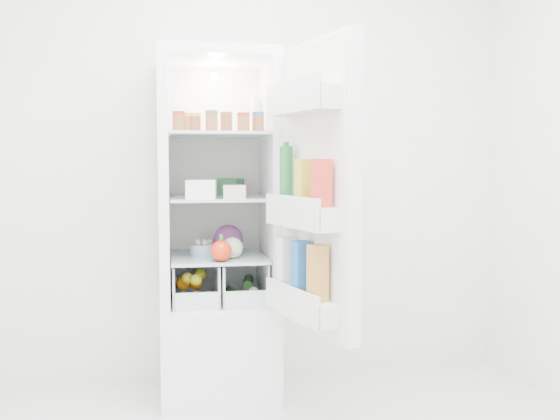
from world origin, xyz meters
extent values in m
cube|color=silver|center=(0.00, 1.50, 1.30)|extent=(3.00, 0.02, 2.60)
cube|color=white|center=(-0.20, 1.21, 0.25)|extent=(0.60, 0.60, 0.50)
cube|color=white|center=(-0.20, 1.21, 1.77)|extent=(0.60, 0.60, 0.05)
cube|color=white|center=(-0.20, 1.49, 1.12)|extent=(0.60, 0.05, 1.25)
cube|color=white|center=(-0.47, 1.21, 1.12)|extent=(0.05, 0.60, 1.25)
cube|color=white|center=(0.07, 1.21, 1.12)|extent=(0.05, 0.60, 1.25)
cube|color=white|center=(-0.20, 1.46, 1.12)|extent=(0.50, 0.01, 1.25)
sphere|color=white|center=(-0.20, 1.42, 1.71)|extent=(0.05, 0.05, 0.05)
cube|color=silver|center=(-0.20, 1.19, 0.74)|extent=(0.49, 0.53, 0.01)
cube|color=silver|center=(-0.20, 1.19, 1.05)|extent=(0.49, 0.53, 0.02)
cube|color=silver|center=(-0.20, 1.19, 1.38)|extent=(0.49, 0.53, 0.02)
cylinder|color=#B21919|center=(-0.40, 1.05, 1.43)|extent=(0.06, 0.06, 0.08)
cylinder|color=gold|center=(-0.32, 1.10, 1.43)|extent=(0.06, 0.06, 0.08)
cylinder|color=#267226|center=(-0.24, 1.02, 1.43)|extent=(0.06, 0.06, 0.08)
cylinder|color=brown|center=(-0.16, 1.12, 1.43)|extent=(0.06, 0.06, 0.08)
cylinder|color=#B21919|center=(-0.08, 1.05, 1.43)|extent=(0.06, 0.06, 0.08)
cylinder|color=#194C8C|center=(0.00, 1.10, 1.43)|extent=(0.06, 0.06, 0.08)
cylinder|color=#BF8C19|center=(-0.36, 1.28, 1.43)|extent=(0.06, 0.06, 0.08)
cylinder|color=white|center=(0.01, 1.31, 1.49)|extent=(0.06, 0.06, 0.20)
cube|color=white|center=(-0.29, 1.03, 1.10)|extent=(0.16, 0.16, 0.09)
cube|color=beige|center=(-0.12, 1.06, 1.09)|extent=(0.12, 0.12, 0.07)
cylinder|color=red|center=(-0.09, 1.12, 1.08)|extent=(0.10, 0.10, 0.05)
cube|color=#387C46|center=(-0.12, 1.38, 1.10)|extent=(0.16, 0.19, 0.09)
sphere|color=#5B1F52|center=(-0.15, 1.22, 0.83)|extent=(0.16, 0.16, 0.16)
sphere|color=red|center=(-0.20, 0.98, 0.80)|extent=(0.11, 0.11, 0.11)
cylinder|color=#91B4D9|center=(-0.28, 1.19, 0.78)|extent=(0.16, 0.16, 0.06)
sphere|color=beige|center=(-0.14, 1.08, 0.80)|extent=(0.11, 0.11, 0.11)
sphere|color=orange|center=(-0.39, 1.06, 0.55)|extent=(0.07, 0.07, 0.07)
sphere|color=orange|center=(-0.32, 1.06, 0.55)|extent=(0.07, 0.07, 0.07)
sphere|color=orange|center=(-0.26, 1.06, 0.55)|extent=(0.07, 0.07, 0.07)
sphere|color=orange|center=(-0.39, 1.19, 0.61)|extent=(0.07, 0.07, 0.07)
sphere|color=orange|center=(-0.32, 1.19, 0.61)|extent=(0.07, 0.07, 0.07)
sphere|color=yellow|center=(-0.36, 1.12, 0.64)|extent=(0.06, 0.06, 0.06)
sphere|color=yellow|center=(-0.29, 1.24, 0.64)|extent=(0.06, 0.06, 0.06)
sphere|color=yellow|center=(-0.32, 1.08, 0.64)|extent=(0.06, 0.06, 0.06)
cylinder|color=#1F4F1A|center=(-0.12, 1.19, 0.54)|extent=(0.09, 0.21, 0.05)
cylinder|color=#1F4F1A|center=(-0.04, 1.24, 0.59)|extent=(0.08, 0.21, 0.05)
sphere|color=white|center=(-0.08, 1.06, 0.54)|extent=(0.05, 0.05, 0.05)
sphere|color=white|center=(-0.03, 1.08, 0.57)|extent=(0.05, 0.05, 0.05)
cube|color=white|center=(0.21, 0.63, 1.12)|extent=(0.23, 0.59, 1.30)
cube|color=white|center=(0.18, 0.62, 1.12)|extent=(0.17, 0.54, 1.26)
cube|color=white|center=(0.13, 0.61, 1.50)|extent=(0.25, 0.51, 0.10)
cube|color=white|center=(0.13, 0.61, 1.00)|extent=(0.25, 0.51, 0.10)
cube|color=white|center=(0.13, 0.61, 0.60)|extent=(0.25, 0.51, 0.10)
sphere|color=#976144|center=(0.16, 0.49, 1.56)|extent=(0.05, 0.05, 0.05)
sphere|color=#976144|center=(0.14, 0.57, 1.56)|extent=(0.05, 0.05, 0.05)
sphere|color=#976144|center=(0.12, 0.64, 1.56)|extent=(0.05, 0.05, 0.05)
cylinder|color=#1C622B|center=(0.08, 0.75, 1.18)|extent=(0.06, 0.06, 0.26)
cube|color=gold|center=(0.14, 0.58, 1.15)|extent=(0.08, 0.08, 0.20)
cube|color=#EF3B2A|center=(0.18, 0.43, 1.15)|extent=(0.08, 0.08, 0.20)
cube|color=white|center=(0.08, 0.75, 0.77)|extent=(0.09, 0.09, 0.24)
cube|color=blue|center=(0.13, 0.61, 0.77)|extent=(0.09, 0.09, 0.24)
cube|color=#CB8539|center=(0.17, 0.46, 0.77)|extent=(0.09, 0.09, 0.24)
camera|label=1|loc=(-0.41, -2.08, 1.23)|focal=40.00mm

